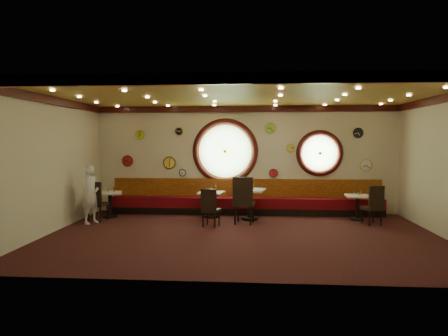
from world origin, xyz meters
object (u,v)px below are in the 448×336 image
condiment_d_pepper (357,193)px  condiment_a_pepper (108,191)px  chair_b (210,205)px  condiment_c_pepper (249,187)px  condiment_d_bottle (360,192)px  chair_c (244,197)px  table_c (250,200)px  condiment_c_salt (248,187)px  condiment_a_salt (107,190)px  condiment_d_salt (354,193)px  condiment_b_salt (210,190)px  waiter (91,194)px  condiment_c_bottle (254,186)px  table_d (357,204)px  condiment_a_bottle (114,189)px  condiment_b_pepper (212,190)px  chair_a (96,199)px  chair_d (374,203)px  condiment_b_bottle (216,189)px  table_a (110,201)px  table_b (211,201)px

condiment_d_pepper → condiment_a_pepper: bearing=-178.7°
chair_b → condiment_c_pepper: (0.96, 1.04, 0.33)m
condiment_d_bottle → chair_c: bearing=-164.9°
table_c → condiment_c_salt: (-0.05, 0.03, 0.36)m
condiment_a_salt → condiment_d_salt: 6.95m
condiment_b_salt → waiter: waiter is taller
condiment_c_bottle → chair_b: bearing=-135.7°
table_d → condiment_c_pepper: (-2.97, -0.16, 0.46)m
chair_c → condiment_d_pepper: size_ratio=6.78×
condiment_a_salt → condiment_d_salt: condiment_a_salt is taller
table_c → condiment_d_pepper: table_c is taller
condiment_c_pepper → condiment_a_bottle: 3.84m
condiment_b_pepper → table_d: bearing=-1.5°
chair_a → waiter: (-0.03, -0.23, 0.15)m
condiment_b_pepper → condiment_a_bottle: 2.79m
condiment_b_salt → condiment_a_bottle: size_ratio=0.58×
chair_d → condiment_a_bottle: (-7.05, 0.65, 0.21)m
condiment_a_pepper → condiment_b_bottle: (3.02, 0.29, 0.06)m
condiment_c_salt → waiter: waiter is taller
table_c → condiment_c_salt: condiment_c_salt is taller
chair_a → condiment_d_pepper: 7.10m
condiment_d_bottle → chair_d: bearing=-77.3°
condiment_b_salt → table_a: bearing=-174.8°
table_c → table_d: (2.94, 0.15, -0.10)m
table_a → condiment_d_pepper: bearing=0.8°
table_a → condiment_d_bottle: size_ratio=5.67×
table_c → chair_b: chair_b is taller
chair_d → condiment_b_pepper: size_ratio=5.55×
chair_a → condiment_c_bottle: size_ratio=3.64×
condiment_c_salt → chair_b: bearing=-131.2°
table_b → condiment_b_bottle: bearing=24.0°
condiment_a_bottle → condiment_b_bottle: (2.89, 0.17, 0.02)m
condiment_c_pepper → condiment_a_bottle: bearing=178.1°
condiment_a_salt → condiment_c_bottle: (4.19, -0.12, 0.17)m
condiment_d_pepper → condiment_b_pepper: bearing=178.4°
condiment_b_salt → condiment_d_bottle: 4.15m
condiment_b_bottle → condiment_d_bottle: condiment_b_bottle is taller
condiment_a_salt → condiment_b_pepper: size_ratio=0.90×
chair_a → chair_d: 7.31m
chair_b → condiment_b_salt: (-0.14, 1.36, 0.22)m
chair_a → condiment_b_salt: size_ratio=7.46×
condiment_a_pepper → condiment_d_pepper: (6.93, 0.15, -0.02)m
chair_b → condiment_a_bottle: size_ratio=3.91×
condiment_b_bottle → condiment_c_pepper: bearing=-17.4°
condiment_d_salt → condiment_d_bottle: 0.15m
table_b → chair_b: 1.29m
chair_c → condiment_c_bottle: (0.26, 0.68, 0.22)m
table_b → condiment_d_salt: size_ratio=7.19×
table_b → table_d: table_b is taller
condiment_b_pepper → condiment_a_bottle: size_ratio=0.74×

